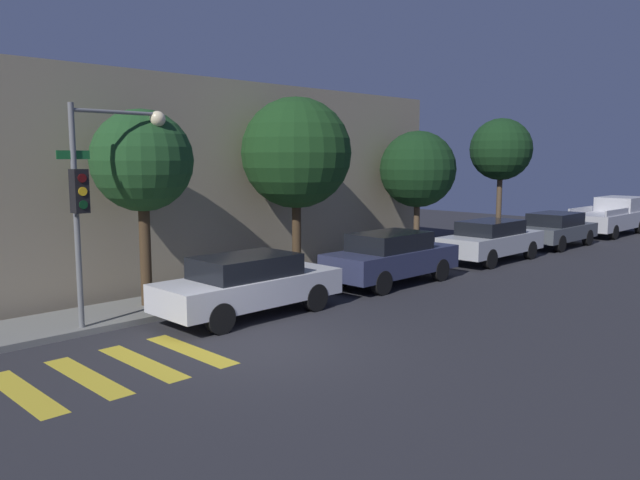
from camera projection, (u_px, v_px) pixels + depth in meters
ground_plane at (258, 348)px, 12.30m from camera, size 60.00×60.00×0.00m
sidewalk at (148, 308)px, 15.26m from camera, size 26.00×2.07×0.14m
building_row at (65, 183)px, 17.99m from camera, size 26.00×6.00×6.00m
crosswalk at (115, 370)px, 11.04m from camera, size 3.58×2.60×0.00m
traffic_light_pole at (99, 178)px, 13.18m from camera, size 2.52×0.56×4.85m
sedan_near_corner at (249, 284)px, 14.70m from camera, size 4.58×1.75×1.47m
sedan_middle at (391, 257)px, 18.45m from camera, size 4.51×1.76×1.55m
sedan_far_end at (491, 240)px, 22.51m from camera, size 4.68×1.75×1.50m
sedan_tail_of_row at (556, 229)px, 26.21m from camera, size 4.36×1.82×1.45m
pickup_truck at (612, 216)px, 30.55m from camera, size 5.35×1.95×1.79m
tree_near_corner at (142, 162)px, 14.88m from camera, size 2.45×2.45×4.89m
tree_midblock at (296, 153)px, 18.38m from camera, size 3.27×3.27×5.51m
tree_far_end at (418, 169)px, 22.67m from camera, size 2.78×2.78×4.71m
tree_behind_truck at (501, 150)px, 26.75m from camera, size 2.65×2.65×5.42m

